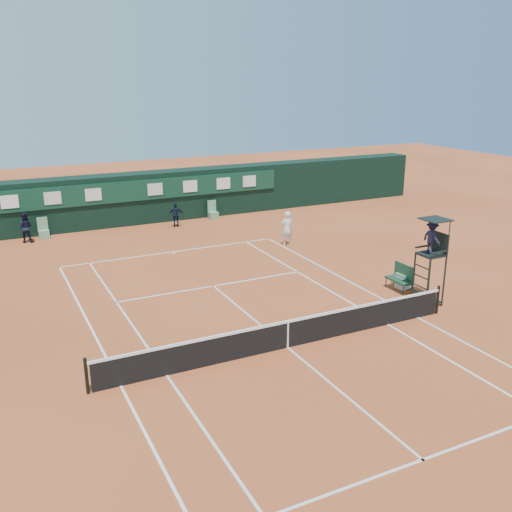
{
  "coord_description": "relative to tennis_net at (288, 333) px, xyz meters",
  "views": [
    {
      "loc": [
        -8.41,
        -14.69,
        8.49
      ],
      "look_at": [
        1.81,
        6.0,
        1.2
      ],
      "focal_mm": 40.0,
      "sensor_mm": 36.0,
      "label": 1
    }
  ],
  "objects": [
    {
      "name": "ground",
      "position": [
        0.0,
        0.0,
        -0.51
      ],
      "size": [
        90.0,
        90.0,
        0.0
      ],
      "primitive_type": "plane",
      "color": "#BB572C",
      "rests_on": "ground"
    },
    {
      "name": "court_lines",
      "position": [
        0.0,
        0.0,
        -0.5
      ],
      "size": [
        11.05,
        23.85,
        0.01
      ],
      "color": "silver",
      "rests_on": "ground"
    },
    {
      "name": "tennis_net",
      "position": [
        0.0,
        0.0,
        0.0
      ],
      "size": [
        12.9,
        0.1,
        1.1
      ],
      "color": "black",
      "rests_on": "ground"
    },
    {
      "name": "back_wall",
      "position": [
        0.0,
        18.74,
        1.0
      ],
      "size": [
        40.0,
        1.65,
        3.0
      ],
      "color": "black",
      "rests_on": "ground"
    },
    {
      "name": "linesman_chair_left",
      "position": [
        -5.5,
        17.48,
        -0.19
      ],
      "size": [
        0.55,
        0.5,
        1.15
      ],
      "color": "#649972",
      "rests_on": "ground"
    },
    {
      "name": "linesman_chair_right",
      "position": [
        4.5,
        17.48,
        -0.19
      ],
      "size": [
        0.55,
        0.5,
        1.15
      ],
      "color": "#619466",
      "rests_on": "ground"
    },
    {
      "name": "umpire_chair",
      "position": [
        6.68,
        0.86,
        1.95
      ],
      "size": [
        0.96,
        0.95,
        3.42
      ],
      "color": "black",
      "rests_on": "ground"
    },
    {
      "name": "player_bench",
      "position": [
        6.81,
        2.53,
        0.09
      ],
      "size": [
        0.56,
        1.2,
        1.1
      ],
      "color": "#173A23",
      "rests_on": "ground"
    },
    {
      "name": "tennis_bag",
      "position": [
        6.72,
        1.49,
        -0.36
      ],
      "size": [
        0.48,
        0.84,
        0.3
      ],
      "primitive_type": "cube",
      "rotation": [
        0.0,
        0.0,
        0.18
      ],
      "color": "black",
      "rests_on": "ground"
    },
    {
      "name": "cooler",
      "position": [
        7.07,
        2.65,
        -0.18
      ],
      "size": [
        0.57,
        0.57,
        0.65
      ],
      "color": "white",
      "rests_on": "ground"
    },
    {
      "name": "tennis_ball",
      "position": [
        -1.03,
        8.27,
        -0.48
      ],
      "size": [
        0.06,
        0.06,
        0.06
      ],
      "primitive_type": "sphere",
      "color": "gold",
      "rests_on": "ground"
    },
    {
      "name": "player",
      "position": [
        5.79,
        10.4,
        0.4
      ],
      "size": [
        0.68,
        0.46,
        1.82
      ],
      "primitive_type": "imported",
      "rotation": [
        0.0,
        0.0,
        3.11
      ],
      "color": "white",
      "rests_on": "ground"
    },
    {
      "name": "ball_kid_left",
      "position": [
        -6.43,
        17.06,
        0.31
      ],
      "size": [
        0.97,
        0.86,
        1.64
      ],
      "primitive_type": "imported",
      "rotation": [
        0.0,
        0.0,
        2.78
      ],
      "color": "black",
      "rests_on": "ground"
    },
    {
      "name": "ball_kid_right",
      "position": [
        1.81,
        16.63,
        0.22
      ],
      "size": [
        0.9,
        0.5,
        1.46
      ],
      "primitive_type": "imported",
      "rotation": [
        0.0,
        0.0,
        2.96
      ],
      "color": "black",
      "rests_on": "ground"
    }
  ]
}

